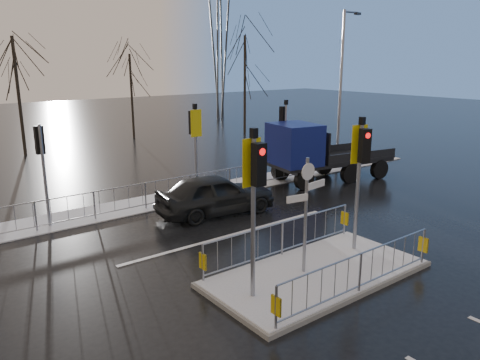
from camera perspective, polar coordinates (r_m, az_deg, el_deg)
ground at (r=12.86m, az=9.34°, el=-11.46°), size 120.00×120.00×0.00m
snow_verge at (r=19.33m, az=-9.51°, el=-2.47°), size 30.00×2.00×0.04m
lane_markings at (r=12.66m, az=10.46°, el=-11.94°), size 8.00×11.38×0.01m
traffic_island at (r=12.70m, az=9.34°, el=-9.88°), size 6.00×3.04×4.15m
far_kerb_fixtures at (r=18.76m, az=-8.11°, el=0.24°), size 18.00×0.65×3.83m
car_far_lane at (r=17.31m, az=-2.99°, el=-1.74°), size 4.64×2.32×1.52m
flatbed_truck at (r=21.83m, az=8.50°, el=3.51°), size 6.34×3.20×2.81m
tree_far_a at (r=30.53m, az=-25.63°, el=11.66°), size 3.75×3.75×7.08m
tree_far_b at (r=35.01m, az=-13.17°, el=11.80°), size 3.25×3.25×6.14m
tree_far_c at (r=36.59m, az=0.59°, el=13.78°), size 4.00×4.00×7.55m
street_lamp_right at (r=25.17m, az=12.30°, el=11.43°), size 1.25×0.18×8.00m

